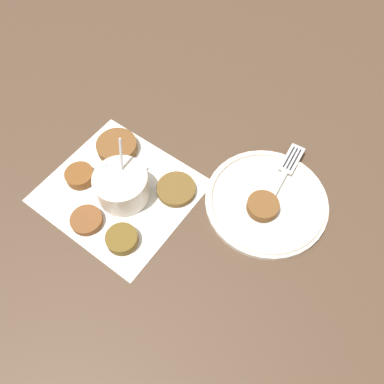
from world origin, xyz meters
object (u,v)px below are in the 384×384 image
Objects in this scene: fritter_on_plate at (263,206)px; fork at (285,172)px; sauce_bowl at (122,186)px; serving_plate at (266,201)px.

fritter_on_plate is 0.31× the size of fork.
sauce_bowl is 0.27m from fritter_on_plate.
serving_plate is at bearing 98.98° from fork.
sauce_bowl reaches higher than fork.
fork is at bearing -81.02° from serving_plate.
fork is at bearing -129.38° from sauce_bowl.
serving_plate is 0.07m from fork.
fork reaches higher than serving_plate.
sauce_bowl is 0.28m from serving_plate.
sauce_bowl is 2.00× the size of fritter_on_plate.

